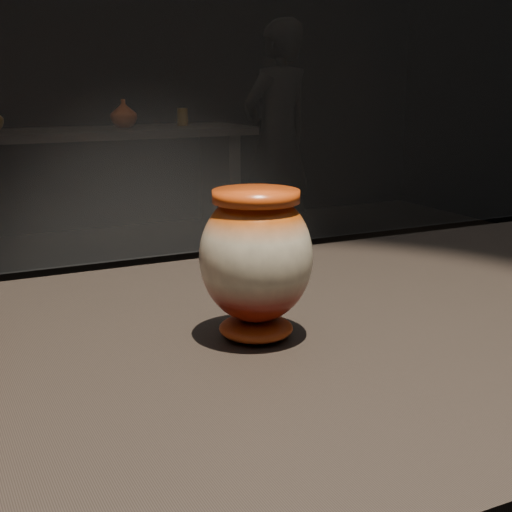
{
  "coord_description": "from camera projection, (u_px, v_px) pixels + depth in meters",
  "views": [
    {
      "loc": [
        -0.48,
        -0.74,
        1.21
      ],
      "look_at": [
        -0.11,
        0.0,
        1.0
      ],
      "focal_mm": 50.0,
      "sensor_mm": 36.0,
      "label": 1
    }
  ],
  "objects": [
    {
      "name": "back_shelf",
      "position": [
        96.0,
        171.0,
        4.49
      ],
      "size": [
        2.0,
        0.6,
        0.9
      ],
      "color": "black",
      "rests_on": "ground"
    },
    {
      "name": "display_plinth",
      "position": [
        328.0,
        506.0,
        0.99
      ],
      "size": [
        2.0,
        0.8,
        0.9
      ],
      "color": "black",
      "rests_on": "ground"
    },
    {
      "name": "back_vase_mid",
      "position": [
        124.0,
        113.0,
        4.53
      ],
      "size": [
        0.24,
        0.24,
        0.18
      ],
      "primitive_type": "imported",
      "rotation": [
        0.0,
        0.0,
        2.35
      ],
      "color": "maroon",
      "rests_on": "back_shelf"
    },
    {
      "name": "main_vase",
      "position": [
        256.0,
        259.0,
        0.86
      ],
      "size": [
        0.16,
        0.16,
        0.18
      ],
      "rotation": [
        0.0,
        0.0,
        0.2
      ],
      "color": "maroon",
      "rests_on": "display_plinth"
    },
    {
      "name": "visitor",
      "position": [
        277.0,
        139.0,
        4.91
      ],
      "size": [
        0.67,
        0.53,
        1.6
      ],
      "primitive_type": "imported",
      "rotation": [
        0.0,
        0.0,
        3.43
      ],
      "color": "black",
      "rests_on": "ground"
    },
    {
      "name": "back_vase_right",
      "position": [
        183.0,
        117.0,
        4.72
      ],
      "size": [
        0.07,
        0.07,
        0.12
      ],
      "primitive_type": "cylinder",
      "color": "brown",
      "rests_on": "back_shelf"
    }
  ]
}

